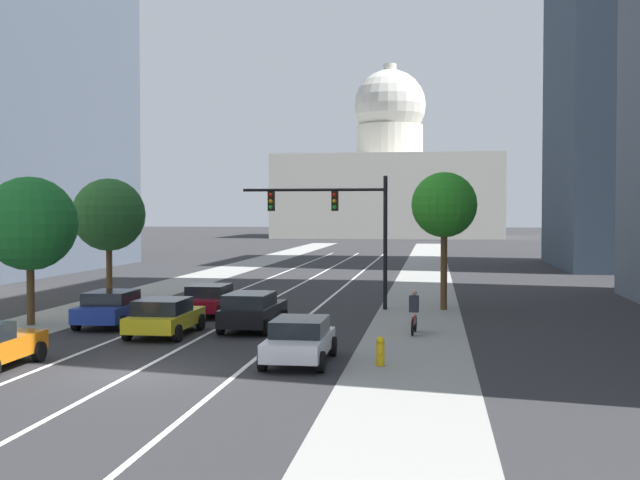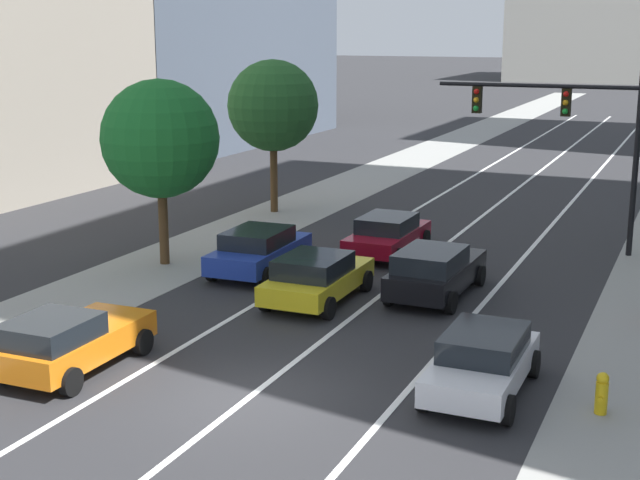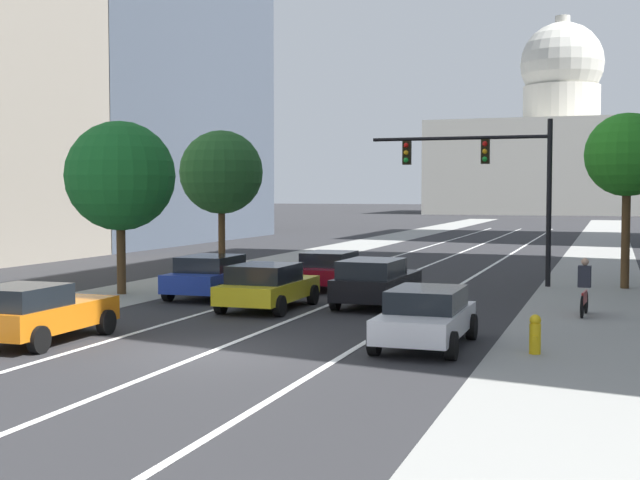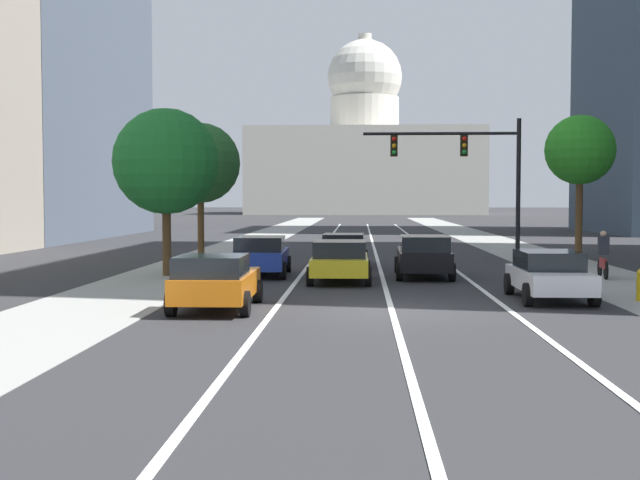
{
  "view_description": "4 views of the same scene",
  "coord_description": "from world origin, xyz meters",
  "px_view_note": "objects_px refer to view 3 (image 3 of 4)",
  "views": [
    {
      "loc": [
        8.65,
        -22.16,
        4.69
      ],
      "look_at": [
        2.98,
        17.59,
        3.32
      ],
      "focal_mm": 44.88,
      "sensor_mm": 36.0,
      "label": 1
    },
    {
      "loc": [
        8.65,
        -16.08,
        7.76
      ],
      "look_at": [
        -1.88,
        8.14,
        1.57
      ],
      "focal_mm": 50.73,
      "sensor_mm": 36.0,
      "label": 2
    },
    {
      "loc": [
        8.65,
        -17.46,
        3.66
      ],
      "look_at": [
        -1.12,
        10.96,
        1.97
      ],
      "focal_mm": 47.83,
      "sensor_mm": 36.0,
      "label": 3
    },
    {
      "loc": [
        -0.82,
        -21.17,
        2.88
      ],
      "look_at": [
        -2.77,
        18.98,
        0.84
      ],
      "focal_mm": 46.22,
      "sensor_mm": 36.0,
      "label": 4
    }
  ],
  "objects_px": {
    "car_blue": "(212,275)",
    "car_yellow": "(268,285)",
    "fire_hydrant": "(535,334)",
    "street_tree_near_left": "(120,176)",
    "car_orange": "(37,312)",
    "capitol_building": "(561,153)",
    "car_black": "(376,281)",
    "traffic_signal_mast": "(491,170)",
    "car_white": "(426,316)",
    "cyclist": "(584,287)",
    "car_crimson": "(330,269)",
    "street_tree_mid_right": "(627,156)",
    "street_tree_mid_left": "(221,173)"
  },
  "relations": [
    {
      "from": "car_blue",
      "to": "car_yellow",
      "type": "xyz_separation_m",
      "value": [
        3.01,
        -2.21,
        -0.02
      ]
    },
    {
      "from": "fire_hydrant",
      "to": "street_tree_near_left",
      "type": "xyz_separation_m",
      "value": [
        -15.03,
        6.84,
        3.77
      ]
    },
    {
      "from": "car_orange",
      "to": "street_tree_near_left",
      "type": "relative_size",
      "value": 0.66
    },
    {
      "from": "capitol_building",
      "to": "car_black",
      "type": "height_order",
      "value": "capitol_building"
    },
    {
      "from": "car_yellow",
      "to": "traffic_signal_mast",
      "type": "xyz_separation_m",
      "value": [
        5.61,
        9.41,
        3.78
      ]
    },
    {
      "from": "car_white",
      "to": "car_yellow",
      "type": "height_order",
      "value": "car_yellow"
    },
    {
      "from": "capitol_building",
      "to": "car_white",
      "type": "bearing_deg",
      "value": -88.05
    },
    {
      "from": "capitol_building",
      "to": "car_white",
      "type": "xyz_separation_m",
      "value": [
        4.52,
        -132.79,
        -9.67
      ]
    },
    {
      "from": "cyclist",
      "to": "car_black",
      "type": "bearing_deg",
      "value": 93.35
    },
    {
      "from": "car_crimson",
      "to": "car_blue",
      "type": "relative_size",
      "value": 1.0
    },
    {
      "from": "car_white",
      "to": "fire_hydrant",
      "type": "height_order",
      "value": "car_white"
    },
    {
      "from": "capitol_building",
      "to": "car_yellow",
      "type": "bearing_deg",
      "value": -90.67
    },
    {
      "from": "car_blue",
      "to": "car_black",
      "type": "height_order",
      "value": "car_black"
    },
    {
      "from": "capitol_building",
      "to": "street_tree_mid_right",
      "type": "bearing_deg",
      "value": -85.58
    },
    {
      "from": "car_white",
      "to": "traffic_signal_mast",
      "type": "xyz_separation_m",
      "value": [
        -0.41,
        14.17,
        3.79
      ]
    },
    {
      "from": "capitol_building",
      "to": "car_blue",
      "type": "relative_size",
      "value": 9.47
    },
    {
      "from": "car_white",
      "to": "car_yellow",
      "type": "xyz_separation_m",
      "value": [
        -6.03,
        4.76,
        0.01
      ]
    },
    {
      "from": "capitol_building",
      "to": "cyclist",
      "type": "relative_size",
      "value": 24.6
    },
    {
      "from": "car_white",
      "to": "car_yellow",
      "type": "distance_m",
      "value": 7.68
    },
    {
      "from": "car_orange",
      "to": "street_tree_mid_right",
      "type": "height_order",
      "value": "street_tree_mid_right"
    },
    {
      "from": "street_tree_mid_right",
      "to": "car_yellow",
      "type": "bearing_deg",
      "value": -137.52
    },
    {
      "from": "street_tree_near_left",
      "to": "car_yellow",
      "type": "bearing_deg",
      "value": -16.74
    },
    {
      "from": "capitol_building",
      "to": "street_tree_mid_right",
      "type": "relative_size",
      "value": 6.36
    },
    {
      "from": "car_crimson",
      "to": "street_tree_mid_left",
      "type": "distance_m",
      "value": 9.59
    },
    {
      "from": "car_black",
      "to": "traffic_signal_mast",
      "type": "xyz_separation_m",
      "value": [
        2.6,
        7.56,
        3.73
      ]
    },
    {
      "from": "car_white",
      "to": "fire_hydrant",
      "type": "distance_m",
      "value": 2.55
    },
    {
      "from": "car_black",
      "to": "traffic_signal_mast",
      "type": "distance_m",
      "value": 8.82
    },
    {
      "from": "car_crimson",
      "to": "car_blue",
      "type": "bearing_deg",
      "value": 143.42
    },
    {
      "from": "traffic_signal_mast",
      "to": "fire_hydrant",
      "type": "bearing_deg",
      "value": -78.38
    },
    {
      "from": "car_orange",
      "to": "street_tree_near_left",
      "type": "xyz_separation_m",
      "value": [
        -3.46,
        9.27,
        3.47
      ]
    },
    {
      "from": "car_blue",
      "to": "street_tree_near_left",
      "type": "xyz_separation_m",
      "value": [
        -3.46,
        -0.26,
        3.46
      ]
    },
    {
      "from": "cyclist",
      "to": "street_tree_mid_right",
      "type": "bearing_deg",
      "value": -4.06
    },
    {
      "from": "car_yellow",
      "to": "street_tree_near_left",
      "type": "distance_m",
      "value": 7.6
    },
    {
      "from": "car_blue",
      "to": "fire_hydrant",
      "type": "relative_size",
      "value": 4.91
    },
    {
      "from": "car_white",
      "to": "fire_hydrant",
      "type": "bearing_deg",
      "value": -92.94
    },
    {
      "from": "car_blue",
      "to": "street_tree_near_left",
      "type": "relative_size",
      "value": 0.72
    },
    {
      "from": "car_white",
      "to": "car_black",
      "type": "relative_size",
      "value": 0.89
    },
    {
      "from": "car_blue",
      "to": "cyclist",
      "type": "bearing_deg",
      "value": -93.99
    },
    {
      "from": "car_blue",
      "to": "car_white",
      "type": "bearing_deg",
      "value": -129.3
    },
    {
      "from": "car_yellow",
      "to": "fire_hydrant",
      "type": "bearing_deg",
      "value": -120.0
    },
    {
      "from": "fire_hydrant",
      "to": "car_white",
      "type": "bearing_deg",
      "value": 177.06
    },
    {
      "from": "car_blue",
      "to": "street_tree_mid_left",
      "type": "distance_m",
      "value": 10.79
    },
    {
      "from": "car_blue",
      "to": "street_tree_near_left",
      "type": "bearing_deg",
      "value": 92.6
    },
    {
      "from": "car_white",
      "to": "cyclist",
      "type": "distance_m",
      "value": 7.3
    },
    {
      "from": "traffic_signal_mast",
      "to": "cyclist",
      "type": "xyz_separation_m",
      "value": [
        3.8,
        -7.71,
        -3.68
      ]
    },
    {
      "from": "traffic_signal_mast",
      "to": "street_tree_mid_left",
      "type": "xyz_separation_m",
      "value": [
        -12.66,
        2.05,
        0.04
      ]
    },
    {
      "from": "street_tree_near_left",
      "to": "street_tree_mid_right",
      "type": "relative_size",
      "value": 0.93
    },
    {
      "from": "capitol_building",
      "to": "car_black",
      "type": "xyz_separation_m",
      "value": [
        1.5,
        -126.18,
        -9.61
      ]
    },
    {
      "from": "car_yellow",
      "to": "car_orange",
      "type": "height_order",
      "value": "car_orange"
    },
    {
      "from": "car_crimson",
      "to": "street_tree_near_left",
      "type": "height_order",
      "value": "street_tree_near_left"
    }
  ]
}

